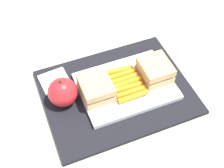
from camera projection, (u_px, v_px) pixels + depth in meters
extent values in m
plane|color=#B7AD99|center=(117.00, 93.00, 0.78)|extent=(2.40, 2.40, 0.00)
cube|color=black|center=(117.00, 92.00, 0.78)|extent=(0.36, 0.28, 0.01)
cube|color=white|center=(126.00, 86.00, 0.78)|extent=(0.23, 0.17, 0.01)
cube|color=tan|center=(155.00, 73.00, 0.78)|extent=(0.07, 0.08, 0.02)
cube|color=pink|center=(155.00, 70.00, 0.77)|extent=(0.07, 0.07, 0.01)
cube|color=tan|center=(156.00, 66.00, 0.76)|extent=(0.07, 0.08, 0.02)
cube|color=tan|center=(96.00, 92.00, 0.75)|extent=(0.07, 0.08, 0.02)
cube|color=pink|center=(96.00, 88.00, 0.74)|extent=(0.07, 0.07, 0.01)
cube|color=tan|center=(96.00, 85.00, 0.73)|extent=(0.07, 0.08, 0.02)
cylinder|color=orange|center=(118.00, 70.00, 0.79)|extent=(0.08, 0.01, 0.02)
cylinder|color=orange|center=(122.00, 74.00, 0.78)|extent=(0.08, 0.01, 0.01)
cylinder|color=orange|center=(124.00, 79.00, 0.78)|extent=(0.08, 0.01, 0.01)
cylinder|color=orange|center=(127.00, 83.00, 0.77)|extent=(0.08, 0.01, 0.02)
cylinder|color=orange|center=(128.00, 87.00, 0.76)|extent=(0.08, 0.01, 0.02)
cylinder|color=orange|center=(131.00, 92.00, 0.75)|extent=(0.08, 0.01, 0.01)
cylinder|color=orange|center=(133.00, 97.00, 0.74)|extent=(0.08, 0.01, 0.02)
sphere|color=red|center=(63.00, 92.00, 0.73)|extent=(0.07, 0.07, 0.07)
cylinder|color=brown|center=(60.00, 81.00, 0.70)|extent=(0.01, 0.00, 0.01)
cube|color=white|center=(55.00, 81.00, 0.79)|extent=(0.08, 0.08, 0.00)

